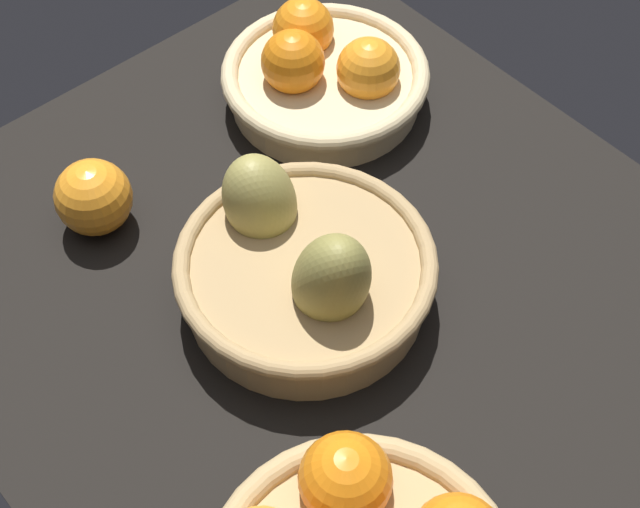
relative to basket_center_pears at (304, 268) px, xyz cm
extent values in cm
cube|color=black|center=(-1.90, -2.94, -5.80)|extent=(84.00, 72.00, 3.00)
cylinder|color=tan|center=(-0.28, 0.02, -1.59)|extent=(23.44, 23.44, 5.43)
torus|color=tan|center=(-0.28, 0.02, 1.13)|extent=(25.15, 25.15, 1.71)
ellipsoid|color=olive|center=(-4.48, 0.55, 3.22)|extent=(10.16, 7.67, 13.86)
ellipsoid|color=#9E934C|center=(7.37, -0.77, 2.73)|extent=(11.14, 10.18, 11.83)
sphere|color=orange|center=(-19.06, 11.98, 2.15)|extent=(7.62, 7.62, 7.62)
cylinder|color=#D3BC8C|center=(19.10, -19.61, -2.22)|extent=(21.68, 21.68, 4.17)
torus|color=#D3BC8C|center=(19.10, -19.61, -0.14)|extent=(23.67, 23.67, 1.99)
sphere|color=orange|center=(20.91, -16.42, 2.22)|extent=(7.16, 7.16, 7.16)
sphere|color=orange|center=(25.21, -21.59, 1.33)|extent=(7.16, 7.16, 7.16)
sphere|color=orange|center=(15.11, -22.42, 1.50)|extent=(7.16, 7.16, 7.16)
sphere|color=orange|center=(20.97, 10.09, -0.34)|extent=(7.94, 7.94, 7.94)
camera|label=1|loc=(-40.55, 33.51, 72.21)|focal=52.74mm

